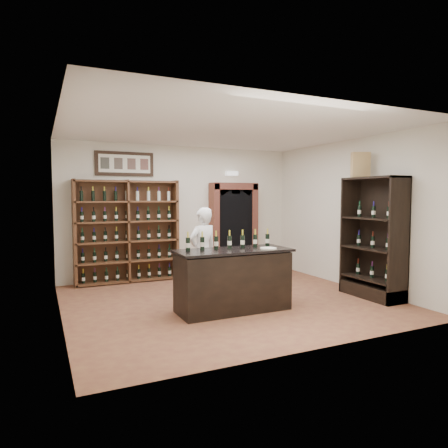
# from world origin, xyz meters

# --- Properties ---
(floor) EXTENTS (5.50, 5.50, 0.00)m
(floor) POSITION_xyz_m (0.00, 0.00, 0.00)
(floor) COLOR #8E5E38
(floor) RESTS_ON ground
(ceiling) EXTENTS (5.50, 5.50, 0.00)m
(ceiling) POSITION_xyz_m (0.00, 0.00, 3.00)
(ceiling) COLOR white
(ceiling) RESTS_ON wall_back
(wall_back) EXTENTS (5.50, 0.04, 3.00)m
(wall_back) POSITION_xyz_m (0.00, 2.50, 1.50)
(wall_back) COLOR silver
(wall_back) RESTS_ON ground
(wall_left) EXTENTS (0.04, 5.00, 3.00)m
(wall_left) POSITION_xyz_m (-2.75, 0.00, 1.50)
(wall_left) COLOR silver
(wall_left) RESTS_ON ground
(wall_right) EXTENTS (0.04, 5.00, 3.00)m
(wall_right) POSITION_xyz_m (2.75, 0.00, 1.50)
(wall_right) COLOR silver
(wall_right) RESTS_ON ground
(wine_shelf) EXTENTS (2.20, 0.38, 2.20)m
(wine_shelf) POSITION_xyz_m (-1.30, 2.33, 1.10)
(wine_shelf) COLOR #562F1D
(wine_shelf) RESTS_ON ground
(framed_picture) EXTENTS (1.25, 0.04, 0.52)m
(framed_picture) POSITION_xyz_m (-1.30, 2.47, 2.55)
(framed_picture) COLOR black
(framed_picture) RESTS_ON wall_back
(arched_doorway) EXTENTS (1.17, 0.35, 2.17)m
(arched_doorway) POSITION_xyz_m (1.25, 2.33, 1.14)
(arched_doorway) COLOR black
(arched_doorway) RESTS_ON ground
(emergency_light) EXTENTS (0.30, 0.10, 0.10)m
(emergency_light) POSITION_xyz_m (1.25, 2.42, 2.40)
(emergency_light) COLOR white
(emergency_light) RESTS_ON wall_back
(tasting_counter) EXTENTS (1.88, 0.78, 1.00)m
(tasting_counter) POSITION_xyz_m (-0.20, -0.60, 0.49)
(tasting_counter) COLOR black
(tasting_counter) RESTS_ON ground
(counter_bottle_0) EXTENTS (0.07, 0.07, 0.30)m
(counter_bottle_0) POSITION_xyz_m (-0.92, -0.47, 1.11)
(counter_bottle_0) COLOR black
(counter_bottle_0) RESTS_ON tasting_counter
(counter_bottle_1) EXTENTS (0.07, 0.07, 0.30)m
(counter_bottle_1) POSITION_xyz_m (-0.68, -0.47, 1.11)
(counter_bottle_1) COLOR black
(counter_bottle_1) RESTS_ON tasting_counter
(counter_bottle_2) EXTENTS (0.07, 0.07, 0.30)m
(counter_bottle_2) POSITION_xyz_m (-0.44, -0.47, 1.11)
(counter_bottle_2) COLOR black
(counter_bottle_2) RESTS_ON tasting_counter
(counter_bottle_3) EXTENTS (0.07, 0.07, 0.30)m
(counter_bottle_3) POSITION_xyz_m (-0.20, -0.47, 1.11)
(counter_bottle_3) COLOR black
(counter_bottle_3) RESTS_ON tasting_counter
(counter_bottle_4) EXTENTS (0.07, 0.07, 0.30)m
(counter_bottle_4) POSITION_xyz_m (0.04, -0.47, 1.11)
(counter_bottle_4) COLOR black
(counter_bottle_4) RESTS_ON tasting_counter
(counter_bottle_5) EXTENTS (0.07, 0.07, 0.30)m
(counter_bottle_5) POSITION_xyz_m (0.28, -0.47, 1.11)
(counter_bottle_5) COLOR black
(counter_bottle_5) RESTS_ON tasting_counter
(counter_bottle_6) EXTENTS (0.07, 0.07, 0.30)m
(counter_bottle_6) POSITION_xyz_m (0.52, -0.47, 1.11)
(counter_bottle_6) COLOR black
(counter_bottle_6) RESTS_ON tasting_counter
(side_cabinet) EXTENTS (0.48, 1.20, 2.20)m
(side_cabinet) POSITION_xyz_m (2.52, -0.90, 0.75)
(side_cabinet) COLOR black
(side_cabinet) RESTS_ON ground
(shopkeeper) EXTENTS (0.68, 0.54, 1.65)m
(shopkeeper) POSITION_xyz_m (-0.27, 0.53, 0.82)
(shopkeeper) COLOR white
(shopkeeper) RESTS_ON ground
(plate) EXTENTS (0.27, 0.27, 0.02)m
(plate) POSITION_xyz_m (0.33, -0.81, 1.01)
(plate) COLOR silver
(plate) RESTS_ON tasting_counter
(wine_crate) EXTENTS (0.36, 0.26, 0.47)m
(wine_crate) POSITION_xyz_m (2.47, -0.57, 2.44)
(wine_crate) COLOR tan
(wine_crate) RESTS_ON side_cabinet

